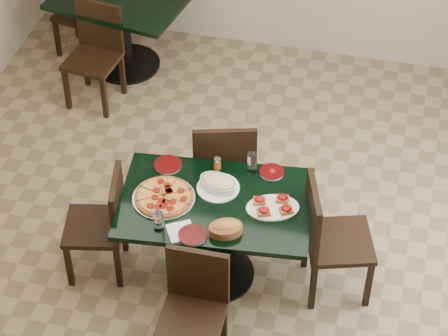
% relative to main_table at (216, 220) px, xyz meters
% --- Properties ---
extents(floor, '(5.50, 5.50, 0.00)m').
position_rel_main_table_xyz_m(floor, '(-0.05, 0.21, -0.57)').
color(floor, olive).
rests_on(floor, ground).
extents(room_shell, '(5.50, 5.50, 5.50)m').
position_rel_main_table_xyz_m(room_shell, '(0.97, 1.94, 0.60)').
color(room_shell, silver).
rests_on(room_shell, floor).
extents(main_table, '(1.37, 0.96, 0.75)m').
position_rel_main_table_xyz_m(main_table, '(0.00, 0.00, 0.00)').
color(main_table, black).
rests_on(main_table, floor).
extents(back_table, '(1.28, 1.02, 0.75)m').
position_rel_main_table_xyz_m(back_table, '(-1.45, 2.30, -0.04)').
color(back_table, black).
rests_on(back_table, floor).
extents(chair_far, '(0.56, 0.56, 0.97)m').
position_rel_main_table_xyz_m(chair_far, '(-0.08, 0.58, -0.02)').
color(chair_far, black).
rests_on(chair_far, floor).
extents(chair_near, '(0.41, 0.41, 0.87)m').
position_rel_main_table_xyz_m(chair_near, '(0.03, -0.66, -0.09)').
color(chair_near, black).
rests_on(chair_near, floor).
extents(chair_right, '(0.56, 0.56, 0.96)m').
position_rel_main_table_xyz_m(chair_right, '(0.76, 0.08, -0.03)').
color(chair_right, black).
rests_on(chair_right, floor).
extents(chair_left, '(0.48, 0.48, 0.88)m').
position_rel_main_table_xyz_m(chair_left, '(-0.78, -0.11, -0.08)').
color(chair_left, black).
rests_on(chair_left, floor).
extents(back_chair_near, '(0.47, 0.47, 0.91)m').
position_rel_main_table_xyz_m(back_chair_near, '(-1.53, 1.81, -0.06)').
color(back_chair_near, black).
rests_on(back_chair_near, floor).
extents(back_chair_left, '(0.47, 0.47, 0.86)m').
position_rel_main_table_xyz_m(back_chair_left, '(-1.85, 2.42, -0.09)').
color(back_chair_left, black).
rests_on(back_chair_left, floor).
extents(pepperoni_pizza, '(0.43, 0.43, 0.04)m').
position_rel_main_table_xyz_m(pepperoni_pizza, '(-0.34, -0.06, 0.20)').
color(pepperoni_pizza, '#B9B8C0').
rests_on(pepperoni_pizza, main_table).
extents(lasagna_casserole, '(0.30, 0.29, 0.09)m').
position_rel_main_table_xyz_m(lasagna_casserole, '(-0.01, 0.13, 0.23)').
color(lasagna_casserole, white).
rests_on(lasagna_casserole, main_table).
extents(bread_basket, '(0.26, 0.23, 0.09)m').
position_rel_main_table_xyz_m(bread_basket, '(0.13, -0.26, 0.22)').
color(bread_basket, brown).
rests_on(bread_basket, main_table).
extents(bruschetta_platter, '(0.42, 0.35, 0.05)m').
position_rel_main_table_xyz_m(bruschetta_platter, '(0.39, 0.03, 0.21)').
color(bruschetta_platter, white).
rests_on(bruschetta_platter, main_table).
extents(side_plate_near, '(0.19, 0.19, 0.02)m').
position_rel_main_table_xyz_m(side_plate_near, '(-0.07, -0.34, 0.19)').
color(side_plate_near, white).
rests_on(side_plate_near, main_table).
extents(side_plate_far_r, '(0.17, 0.17, 0.03)m').
position_rel_main_table_xyz_m(side_plate_far_r, '(0.31, 0.37, 0.19)').
color(side_plate_far_r, white).
rests_on(side_plate_far_r, main_table).
extents(side_plate_far_l, '(0.20, 0.20, 0.02)m').
position_rel_main_table_xyz_m(side_plate_far_l, '(-0.41, 0.27, 0.19)').
color(side_plate_far_l, white).
rests_on(side_plate_far_l, main_table).
extents(napkin_setting, '(0.23, 0.23, 0.01)m').
position_rel_main_table_xyz_m(napkin_setting, '(-0.15, -0.32, 0.18)').
color(napkin_setting, silver).
rests_on(napkin_setting, main_table).
extents(water_glass_a, '(0.07, 0.07, 0.15)m').
position_rel_main_table_xyz_m(water_glass_a, '(0.17, 0.35, 0.26)').
color(water_glass_a, white).
rests_on(water_glass_a, main_table).
extents(water_glass_b, '(0.07, 0.07, 0.14)m').
position_rel_main_table_xyz_m(water_glass_b, '(-0.29, -0.33, 0.25)').
color(water_glass_b, white).
rests_on(water_glass_b, main_table).
extents(pepper_shaker, '(0.05, 0.05, 0.09)m').
position_rel_main_table_xyz_m(pepper_shaker, '(-0.07, 0.32, 0.23)').
color(pepper_shaker, '#BD3714').
rests_on(pepper_shaker, main_table).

